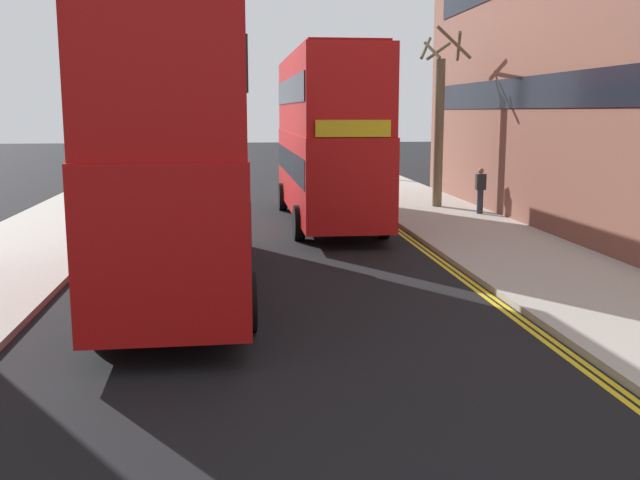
% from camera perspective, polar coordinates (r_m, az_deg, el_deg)
% --- Properties ---
extents(sidewalk_right, '(4.00, 80.00, 0.14)m').
position_cam_1_polar(sidewalk_right, '(17.93, 17.53, -2.33)').
color(sidewalk_right, '#ADA89E').
rests_on(sidewalk_right, ground).
extents(kerb_line_outer, '(0.10, 56.00, 0.01)m').
position_cam_1_polar(kerb_line_outer, '(15.36, 13.34, -4.40)').
color(kerb_line_outer, yellow).
rests_on(kerb_line_outer, ground).
extents(kerb_line_inner, '(0.10, 56.00, 0.01)m').
position_cam_1_polar(kerb_line_inner, '(15.31, 12.78, -4.43)').
color(kerb_line_inner, yellow).
rests_on(kerb_line_inner, ground).
extents(double_decker_bus_away, '(2.98, 10.86, 5.64)m').
position_cam_1_polar(double_decker_bus_away, '(15.65, -10.92, 7.17)').
color(double_decker_bus_away, '#B20F0F').
rests_on(double_decker_bus_away, ground).
extents(double_decker_bus_oncoming, '(2.86, 10.83, 5.64)m').
position_cam_1_polar(double_decker_bus_oncoming, '(24.80, 0.52, 8.30)').
color(double_decker_bus_oncoming, red).
rests_on(double_decker_bus_oncoming, ground).
extents(pedestrian_far, '(0.34, 0.22, 1.62)m').
position_cam_1_polar(pedestrian_far, '(26.76, 12.31, 3.81)').
color(pedestrian_far, '#2D2D38').
rests_on(pedestrian_far, sidewalk_right).
extents(street_tree_near, '(1.74, 1.93, 6.80)m').
position_cam_1_polar(street_tree_near, '(40.64, 3.92, 9.69)').
color(street_tree_near, '#6B6047').
rests_on(street_tree_near, sidewalk_right).
extents(street_tree_mid, '(1.89, 1.90, 6.63)m').
position_cam_1_polar(street_tree_mid, '(28.41, 9.22, 8.89)').
color(street_tree_mid, '#6B6047').
rests_on(street_tree_mid, sidewalk_right).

